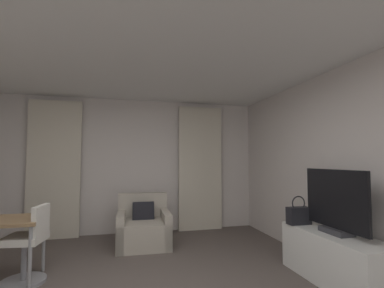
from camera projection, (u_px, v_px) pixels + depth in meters
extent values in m
cube|color=silver|center=(132.00, 166.00, 5.42)|extent=(5.12, 0.06, 2.60)
cube|color=silver|center=(368.00, 170.00, 3.09)|extent=(0.06, 6.12, 2.60)
cube|color=white|center=(142.00, 29.00, 2.56)|extent=(5.12, 6.12, 0.06)
cube|color=beige|center=(54.00, 169.00, 4.96)|extent=(0.90, 0.06, 2.50)
cube|color=beige|center=(200.00, 168.00, 5.62)|extent=(0.90, 0.06, 2.50)
cube|color=#B2A899|center=(143.00, 233.00, 4.50)|extent=(0.87, 0.87, 0.41)
cube|color=#B2A899|center=(143.00, 205.00, 4.86)|extent=(0.85, 0.16, 0.41)
cube|color=#B2A899|center=(165.00, 228.00, 4.58)|extent=(0.14, 0.85, 0.55)
cube|color=#B2A899|center=(121.00, 230.00, 4.42)|extent=(0.14, 0.85, 0.55)
cube|color=black|center=(143.00, 213.00, 4.64)|extent=(0.36, 0.21, 0.37)
cylinder|color=#99999E|center=(44.00, 244.00, 3.49)|extent=(0.04, 0.04, 0.69)
cylinder|color=#99999E|center=(30.00, 258.00, 2.98)|extent=(0.04, 0.04, 0.69)
cylinder|color=gray|center=(24.00, 263.00, 3.14)|extent=(0.06, 0.06, 0.46)
cylinder|color=gray|center=(23.00, 282.00, 3.13)|extent=(0.48, 0.48, 0.04)
cube|color=silver|center=(25.00, 239.00, 3.16)|extent=(0.45, 0.45, 0.08)
cube|color=silver|center=(41.00, 220.00, 3.19)|extent=(0.11, 0.36, 0.34)
cube|color=white|center=(336.00, 258.00, 3.13)|extent=(0.51, 1.36, 0.57)
cube|color=#333338|center=(336.00, 231.00, 3.12)|extent=(0.20, 0.36, 0.06)
cube|color=black|center=(335.00, 199.00, 3.15)|extent=(0.04, 0.92, 0.67)
cube|color=black|center=(299.00, 216.00, 3.59)|extent=(0.30, 0.14, 0.22)
torus|color=black|center=(298.00, 203.00, 3.60)|extent=(0.20, 0.02, 0.20)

